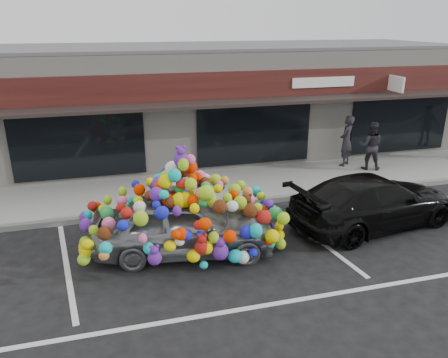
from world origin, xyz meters
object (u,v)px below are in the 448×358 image
object	(u,v)px
black_sedan	(374,201)
pedestrian_a	(346,141)
toy_car	(184,217)
pedestrian_b	(370,146)

from	to	relation	value
black_sedan	pedestrian_a	world-z (taller)	pedestrian_a
black_sedan	toy_car	bearing A→B (deg)	82.14
black_sedan	pedestrian_b	world-z (taller)	pedestrian_b
pedestrian_a	pedestrian_b	distance (m)	0.86
pedestrian_a	pedestrian_b	world-z (taller)	pedestrian_a
black_sedan	pedestrian_a	size ratio (longest dim) A/B	2.57
pedestrian_a	pedestrian_b	size ratio (longest dim) A/B	1.08
black_sedan	pedestrian_a	bearing A→B (deg)	-29.90
pedestrian_a	toy_car	bearing A→B (deg)	-7.76
toy_car	pedestrian_b	bearing A→B (deg)	-52.34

